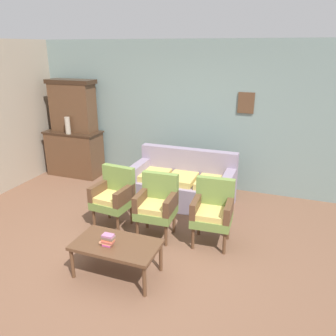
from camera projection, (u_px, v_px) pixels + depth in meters
ground_plane at (138, 255)px, 4.41m from camera, size 7.68×7.68×0.00m
wall_back_with_decor at (196, 116)px, 6.27m from camera, size 6.40×0.09×2.70m
side_cabinet at (75, 153)px, 7.06m from camera, size 1.16×0.55×0.93m
cabinet_upper_hutch at (73, 105)px, 6.79m from camera, size 0.99×0.38×1.03m
vase_on_cabinet at (68, 125)px, 6.66m from camera, size 0.10×0.10×0.33m
floral_couch at (183, 185)px, 5.80m from camera, size 1.73×0.81×0.90m
armchair_by_doorway at (114, 195)px, 5.00m from camera, size 0.56×0.54×0.90m
armchair_near_couch_end at (157, 203)px, 4.73m from camera, size 0.54×0.51×0.90m
armchair_near_cabinet at (213, 210)px, 4.54m from camera, size 0.55×0.52×0.90m
coffee_table at (116, 247)px, 3.92m from camera, size 1.00×0.56×0.42m
book_stack_on_table at (108, 240)px, 3.86m from camera, size 0.17×0.11×0.13m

